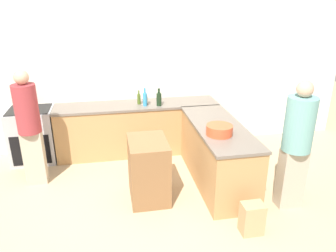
# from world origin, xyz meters

# --- Properties ---
(ground_plane) EXTENTS (14.00, 14.00, 0.00)m
(ground_plane) POSITION_xyz_m (0.00, 0.00, 0.00)
(ground_plane) COLOR tan
(wall_back) EXTENTS (8.00, 0.06, 2.70)m
(wall_back) POSITION_xyz_m (0.00, 2.06, 1.35)
(wall_back) COLOR silver
(wall_back) RESTS_ON ground_plane
(counter_back) EXTENTS (2.81, 0.63, 0.91)m
(counter_back) POSITION_xyz_m (0.00, 1.73, 0.46)
(counter_back) COLOR tan
(counter_back) RESTS_ON ground_plane
(counter_peninsula) EXTENTS (0.69, 1.90, 0.91)m
(counter_peninsula) POSITION_xyz_m (1.06, 0.50, 0.46)
(counter_peninsula) COLOR tan
(counter_peninsula) RESTS_ON ground_plane
(range_oven) EXTENTS (0.72, 0.61, 0.92)m
(range_oven) POSITION_xyz_m (-1.77, 1.73, 0.46)
(range_oven) COLOR #ADADB2
(range_oven) RESTS_ON ground_plane
(island_table) EXTENTS (0.52, 0.70, 0.86)m
(island_table) POSITION_xyz_m (-0.00, 0.25, 0.43)
(island_table) COLOR brown
(island_table) RESTS_ON ground_plane
(mixing_bowl) EXTENTS (0.36, 0.36, 0.13)m
(mixing_bowl) POSITION_xyz_m (0.96, 0.18, 0.98)
(mixing_bowl) COLOR #DB512D
(mixing_bowl) RESTS_ON counter_peninsula
(wine_bottle_dark) EXTENTS (0.09, 0.09, 0.30)m
(wine_bottle_dark) POSITION_xyz_m (0.36, 1.57, 1.03)
(wine_bottle_dark) COLOR black
(wine_bottle_dark) RESTS_ON counter_back
(olive_oil_bottle) EXTENTS (0.06, 0.06, 0.24)m
(olive_oil_bottle) POSITION_xyz_m (0.04, 1.72, 1.00)
(olive_oil_bottle) COLOR #475B1E
(olive_oil_bottle) RESTS_ON counter_back
(vinegar_bottle_clear) EXTENTS (0.07, 0.07, 0.22)m
(vinegar_bottle_clear) POSITION_xyz_m (0.15, 1.70, 0.99)
(vinegar_bottle_clear) COLOR silver
(vinegar_bottle_clear) RESTS_ON counter_back
(dish_soap_bottle) EXTENTS (0.07, 0.07, 0.31)m
(dish_soap_bottle) POSITION_xyz_m (0.13, 1.60, 1.03)
(dish_soap_bottle) COLOR #338CBF
(dish_soap_bottle) RESTS_ON counter_back
(person_by_range) EXTENTS (0.32, 0.32, 1.72)m
(person_by_range) POSITION_xyz_m (-1.61, 0.94, 0.94)
(person_by_range) COLOR #ADA38E
(person_by_range) RESTS_ON ground_plane
(person_at_peninsula) EXTENTS (0.36, 0.36, 1.72)m
(person_at_peninsula) POSITION_xyz_m (1.82, -0.28, 0.93)
(person_at_peninsula) COLOR #ADA38E
(person_at_peninsula) RESTS_ON ground_plane
(paper_bag) EXTENTS (0.26, 0.20, 0.39)m
(paper_bag) POSITION_xyz_m (1.10, -0.72, 0.20)
(paper_bag) COLOR tan
(paper_bag) RESTS_ON ground_plane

